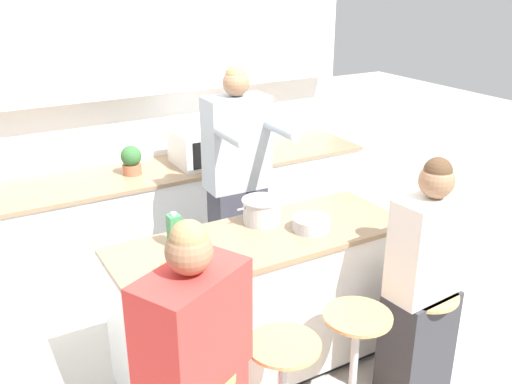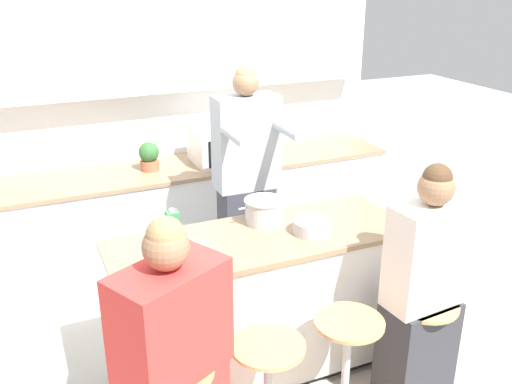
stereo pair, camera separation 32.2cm
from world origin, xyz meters
name	(u,v)px [view 1 (the left image)]	position (x,y,z in m)	size (l,w,h in m)	color
ground_plane	(261,367)	(0.00, 0.00, 0.00)	(16.00, 16.00, 0.00)	#B2ADA3
wall_back	(150,79)	(0.00, 1.72, 1.54)	(3.58, 0.22, 2.70)	white
back_counter	(172,221)	(0.00, 1.42, 0.46)	(3.32, 0.64, 0.91)	white
kitchen_island	(261,304)	(0.00, 0.00, 0.47)	(1.75, 0.64, 0.92)	black
bar_stool_center_right	(354,362)	(0.23, -0.60, 0.36)	(0.38, 0.38, 0.66)	tan
bar_stool_rightmost	(420,338)	(0.70, -0.62, 0.36)	(0.38, 0.38, 0.66)	tan
person_cooking	(238,200)	(0.17, 0.61, 0.89)	(0.43, 0.57, 1.80)	#383842
person_wrapped_blanket	(195,374)	(-0.70, -0.61, 0.67)	(0.58, 0.48, 1.42)	red
person_seated_near	(423,292)	(0.69, -0.61, 0.66)	(0.45, 0.30, 1.46)	#333338
cooking_pot	(262,211)	(0.10, 0.16, 1.00)	(0.33, 0.24, 0.15)	#B7BABC
fruit_bowl	(311,224)	(0.29, -0.07, 0.96)	(0.22, 0.22, 0.08)	#B7BABC
coffee_cup_near	(206,253)	(-0.40, -0.12, 0.97)	(0.11, 0.07, 0.10)	white
banana_bunch	(166,269)	(-0.63, -0.12, 0.94)	(0.14, 0.10, 0.05)	yellow
juice_carton	(174,230)	(-0.47, 0.14, 1.01)	(0.07, 0.07, 0.20)	#38844C
microwave	(206,146)	(0.30, 1.38, 1.04)	(0.49, 0.40, 0.27)	white
potted_plant	(131,160)	(-0.29, 1.42, 1.02)	(0.15, 0.15, 0.22)	#A86042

